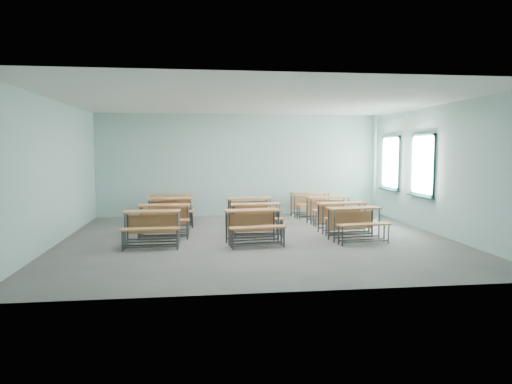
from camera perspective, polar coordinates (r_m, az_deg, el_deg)
room at (r=10.61m, az=0.56°, el=2.64°), size 9.04×8.04×3.24m
desk_unit_r0c0 at (r=10.19m, az=-12.88°, el=-3.75°), size 1.23×0.83×0.76m
desk_unit_r0c1 at (r=10.12m, az=-0.32°, el=-3.68°), size 1.32×0.97×0.76m
desk_unit_r0c2 at (r=10.74m, az=12.40°, el=-3.28°), size 1.32×0.97×0.76m
desk_unit_r1c0 at (r=11.26m, az=-11.39°, el=-2.86°), size 1.23×0.83×0.76m
desk_unit_r1c1 at (r=11.24m, az=0.06°, el=-2.77°), size 1.23×0.83×0.76m
desk_unit_r1c2 at (r=11.65m, az=10.86°, el=-2.58°), size 1.29×0.92×0.76m
desk_unit_r2c0 at (r=12.75m, az=-10.68°, el=-1.89°), size 1.31×0.95×0.76m
desk_unit_r2c1 at (r=12.65m, az=-0.74°, el=-1.85°), size 1.30×0.95×0.76m
desk_unit_r2c2 at (r=13.07m, az=9.15°, el=-1.69°), size 1.29×0.93×0.76m
desk_unit_r3c0 at (r=13.72m, az=-10.50°, el=-1.38°), size 1.29×0.93×0.76m
desk_unit_r3c2 at (r=14.28m, az=6.92°, el=-1.06°), size 1.32×0.97×0.76m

